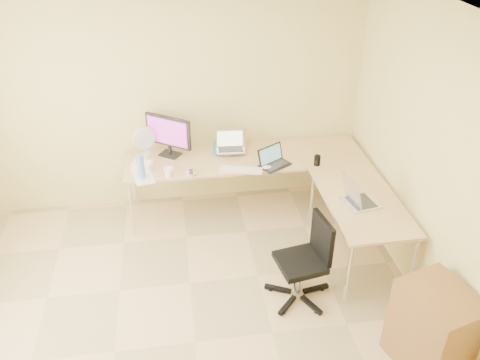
{
  "coord_description": "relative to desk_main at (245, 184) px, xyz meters",
  "views": [
    {
      "loc": [
        -0.03,
        -2.82,
        3.37
      ],
      "look_at": [
        0.55,
        1.1,
        0.9
      ],
      "focal_mm": 36.59,
      "sensor_mm": 36.0,
      "label": 1
    }
  ],
  "objects": [
    {
      "name": "floor",
      "position": [
        -0.72,
        -1.85,
        -0.36
      ],
      "size": [
        4.5,
        4.5,
        0.0
      ],
      "primitive_type": "plane",
      "color": "tan",
      "rests_on": "ground"
    },
    {
      "name": "ceiling",
      "position": [
        -0.72,
        -1.85,
        2.24
      ],
      "size": [
        4.5,
        4.5,
        0.0
      ],
      "primitive_type": "plane",
      "rotation": [
        3.14,
        0.0,
        0.0
      ],
      "color": "white",
      "rests_on": "ground"
    },
    {
      "name": "wall_back",
      "position": [
        -0.72,
        0.4,
        0.93
      ],
      "size": [
        4.5,
        0.0,
        4.5
      ],
      "primitive_type": "plane",
      "rotation": [
        1.57,
        0.0,
        0.0
      ],
      "color": "#E1D079",
      "rests_on": "ground"
    },
    {
      "name": "wall_right",
      "position": [
        1.38,
        -1.85,
        0.93
      ],
      "size": [
        0.0,
        4.5,
        4.5
      ],
      "primitive_type": "plane",
      "rotation": [
        1.57,
        0.0,
        -1.57
      ],
      "color": "#E1D079",
      "rests_on": "ground"
    },
    {
      "name": "desk_main",
      "position": [
        0.0,
        0.0,
        0.0
      ],
      "size": [
        2.65,
        0.7,
        0.73
      ],
      "primitive_type": "cube",
      "color": "tan",
      "rests_on": "ground"
    },
    {
      "name": "desk_return",
      "position": [
        0.98,
        -1.0,
        0.0
      ],
      "size": [
        0.7,
        1.3,
        0.73
      ],
      "primitive_type": "cube",
      "color": "tan",
      "rests_on": "ground"
    },
    {
      "name": "monitor",
      "position": [
        -0.83,
        0.16,
        0.6
      ],
      "size": [
        0.55,
        0.46,
        0.47
      ],
      "primitive_type": "cube",
      "rotation": [
        0.0,
        0.0,
        -0.61
      ],
      "color": "black",
      "rests_on": "desk_main"
    },
    {
      "name": "book_stack",
      "position": [
        -0.24,
        0.2,
        0.39
      ],
      "size": [
        0.23,
        0.29,
        0.04
      ],
      "primitive_type": "cube",
      "rotation": [
        0.0,
        0.0,
        -0.15
      ],
      "color": "teal",
      "rests_on": "desk_main"
    },
    {
      "name": "laptop_center",
      "position": [
        -0.16,
        0.09,
        0.51
      ],
      "size": [
        0.33,
        0.26,
        0.21
      ],
      "primitive_type": "cube",
      "rotation": [
        0.0,
        0.0,
        -0.06
      ],
      "color": "#B3B0C5",
      "rests_on": "desk_main"
    },
    {
      "name": "laptop_black",
      "position": [
        0.28,
        -0.25,
        0.47
      ],
      "size": [
        0.4,
        0.38,
        0.21
      ],
      "primitive_type": "cube",
      "rotation": [
        0.0,
        0.0,
        0.55
      ],
      "color": "black",
      "rests_on": "desk_main"
    },
    {
      "name": "keyboard",
      "position": [
        -0.1,
        -0.3,
        0.38
      ],
      "size": [
        0.46,
        0.24,
        0.02
      ],
      "primitive_type": "cube",
      "rotation": [
        0.0,
        0.0,
        -0.27
      ],
      "color": "silver",
      "rests_on": "desk_main"
    },
    {
      "name": "mouse",
      "position": [
        0.18,
        -0.3,
        0.38
      ],
      "size": [
        0.11,
        0.09,
        0.04
      ],
      "primitive_type": "ellipsoid",
      "rotation": [
        0.0,
        0.0,
        -0.31
      ],
      "color": "white",
      "rests_on": "desk_main"
    },
    {
      "name": "mug",
      "position": [
        -0.85,
        -0.3,
        0.41
      ],
      "size": [
        0.11,
        0.11,
        0.1
      ],
      "primitive_type": "imported",
      "rotation": [
        0.0,
        0.0,
        0.03
      ],
      "color": "white",
      "rests_on": "desk_main"
    },
    {
      "name": "cd_stack",
      "position": [
        -0.62,
        -0.3,
        0.38
      ],
      "size": [
        0.16,
        0.16,
        0.03
      ],
      "primitive_type": "cylinder",
      "rotation": [
        0.0,
        0.0,
        -0.26
      ],
      "color": "white",
      "rests_on": "desk_main"
    },
    {
      "name": "water_bottle",
      "position": [
        -1.13,
        -0.3,
        0.5
      ],
      "size": [
        0.09,
        0.09,
        0.27
      ],
      "primitive_type": "cylinder",
      "rotation": [
        0.0,
        0.0,
        -0.28
      ],
      "color": "#5E8BD0",
      "rests_on": "desk_main"
    },
    {
      "name": "papers",
      "position": [
        -1.1,
        -0.3,
        0.37
      ],
      "size": [
        0.24,
        0.31,
        0.01
      ],
      "primitive_type": "cube",
      "rotation": [
        0.0,
        0.0,
        0.2
      ],
      "color": "white",
      "rests_on": "desk_main"
    },
    {
      "name": "white_box",
      "position": [
        -1.13,
        -0.1,
        0.4
      ],
      "size": [
        0.24,
        0.21,
        0.07
      ],
      "primitive_type": "cube",
      "rotation": [
        0.0,
        0.0,
        -0.32
      ],
      "color": "white",
      "rests_on": "desk_main"
    },
    {
      "name": "desk_fan",
      "position": [
        -1.1,
        0.2,
        0.52
      ],
      "size": [
        0.33,
        0.33,
        0.32
      ],
      "primitive_type": "cylinder",
      "rotation": [
        0.0,
        0.0,
        0.43
      ],
      "color": "silver",
      "rests_on": "desk_main"
    },
    {
      "name": "black_cup",
      "position": [
        0.73,
        -0.3,
        0.42
      ],
      "size": [
        0.08,
        0.08,
        0.11
      ],
      "primitive_type": "cylinder",
      "rotation": [
        0.0,
        0.0,
        0.27
      ],
      "color": "black",
      "rests_on": "desk_main"
    },
    {
      "name": "laptop_return",
      "position": [
        0.94,
        -1.06,
        0.49
      ],
      "size": [
        0.42,
        0.36,
        0.25
      ],
      "primitive_type": "cube",
      "rotation": [
        0.0,
        0.0,
        1.76
      ],
      "color": "silver",
      "rests_on": "desk_return"
    },
    {
      "name": "office_chair",
      "position": [
        0.27,
        -1.45,
        0.14
      ],
      "size": [
        0.6,
        0.6,
        0.86
      ],
      "primitive_type": "cube",
      "rotation": [
        0.0,
        0.0,
        0.18
      ],
      "color": "black",
      "rests_on": "ground"
    },
    {
      "name": "cabinet",
      "position": [
        1.11,
        -2.32,
        -0.01
      ],
      "size": [
        0.6,
        0.67,
        0.79
      ],
      "primitive_type": "cube",
      "rotation": [
        0.0,
        0.0,
        0.28
      ],
      "color": "brown",
      "rests_on": "ground"
    }
  ]
}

